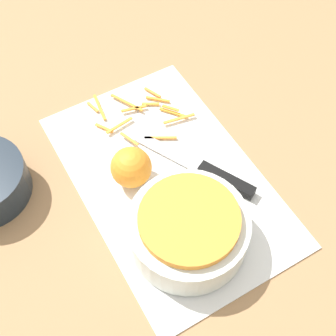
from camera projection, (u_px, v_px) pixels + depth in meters
name	position (u px, v px, depth m)	size (l,w,h in m)	color
ground_plane	(168.00, 179.00, 0.81)	(4.00, 4.00, 0.00)	#9E754C
cutting_board	(168.00, 179.00, 0.81)	(0.46, 0.29, 0.01)	silver
bowl_speckled	(188.00, 229.00, 0.71)	(0.18, 0.18, 0.08)	silver
knife	(214.00, 174.00, 0.80)	(0.22, 0.13, 0.02)	black
orange_left	(131.00, 167.00, 0.77)	(0.07, 0.07, 0.07)	orange
peel_pile	(140.00, 114.00, 0.88)	(0.17, 0.17, 0.01)	orange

